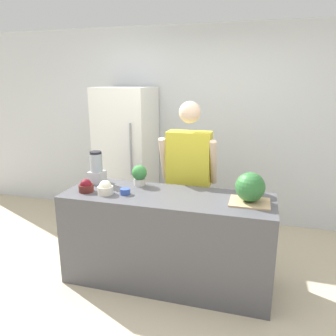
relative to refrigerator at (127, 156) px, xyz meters
The scene contains 12 objects.
ground_plane 2.05m from the refrigerator, 59.93° to the right, with size 14.00×14.00×0.00m, color beige.
wall_back 1.07m from the refrigerator, 23.51° to the left, with size 8.00×0.06×2.60m.
counter_island 1.63m from the refrigerator, 53.89° to the right, with size 1.94×0.66×0.88m.
refrigerator is the anchor object (origin of this frame).
person 1.23m from the refrigerator, 35.61° to the right, with size 0.59×0.27×1.70m.
cutting_board 2.08m from the refrigerator, 37.16° to the right, with size 0.34×0.28×0.01m.
watermelon 2.07m from the refrigerator, 37.02° to the right, with size 0.25×0.25×0.25m.
bowl_cherries 1.38m from the refrigerator, 83.57° to the right, with size 0.14×0.14×0.12m.
bowl_cream 1.43m from the refrigerator, 75.40° to the right, with size 0.14×0.14×0.13m.
bowl_small_blue 1.44m from the refrigerator, 68.11° to the right, with size 0.09×0.09×0.05m.
blender 1.09m from the refrigerator, 83.79° to the right, with size 0.15×0.15×0.33m.
potted_plant 1.20m from the refrigerator, 61.43° to the right, with size 0.15×0.15×0.21m.
Camera 1 is at (0.78, -2.40, 1.90)m, focal length 35.00 mm.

